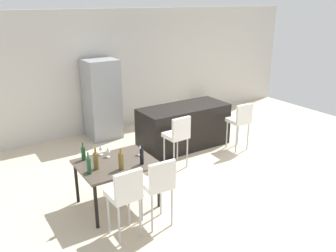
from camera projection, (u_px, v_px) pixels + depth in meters
ground_plane at (206, 166)px, 6.98m from camera, size 10.00×10.00×0.00m
back_wall at (133, 69)px, 8.87m from camera, size 10.00×0.12×2.90m
kitchen_island at (184, 127)px, 7.78m from camera, size 1.97×0.86×0.92m
bar_chair_left at (178, 134)px, 6.70m from camera, size 0.42×0.42×1.05m
bar_chair_middle at (240, 119)px, 7.52m from camera, size 0.42×0.42×1.05m
dining_table at (116, 166)px, 5.47m from camera, size 1.16×0.94×0.74m
dining_chair_near at (125, 193)px, 4.67m from camera, size 0.41×0.41×1.05m
dining_chair_far at (158, 182)px, 4.94m from camera, size 0.42×0.42×1.05m
wine_bottle_middle at (142, 156)px, 5.35m from camera, size 0.06×0.06×0.32m
wine_bottle_far at (96, 161)px, 5.19m from camera, size 0.08×0.08×0.34m
wine_bottle_corner at (89, 166)px, 5.05m from camera, size 0.06×0.06×0.33m
wine_bottle_right at (121, 161)px, 5.18m from camera, size 0.08×0.08×0.34m
wine_bottle_end at (83, 153)px, 5.49m from camera, size 0.07×0.07×0.29m
wine_glass_left at (108, 150)px, 5.59m from camera, size 0.07×0.07×0.17m
wine_glass_near at (140, 148)px, 5.66m from camera, size 0.07×0.07×0.17m
wine_glass_inner at (101, 147)px, 5.67m from camera, size 0.07×0.07×0.17m
refrigerator at (102, 99)px, 8.17m from camera, size 0.72×0.68×1.84m
potted_plant at (206, 104)px, 9.94m from camera, size 0.34×0.34×0.54m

